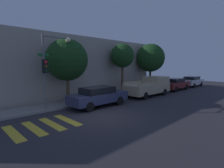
{
  "coord_description": "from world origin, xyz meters",
  "views": [
    {
      "loc": [
        -6.77,
        -7.94,
        3.14
      ],
      "look_at": [
        2.93,
        2.1,
        1.6
      ],
      "focal_mm": 28.0,
      "sensor_mm": 36.0,
      "label": 1
    }
  ],
  "objects_px": {
    "traffic_light_pole": "(51,61)",
    "sedan_near_corner": "(99,96)",
    "pickup_truck": "(149,86)",
    "tree_midblock": "(122,56)",
    "tree_far_end": "(151,58)",
    "sedan_middle": "(175,84)",
    "sedan_far_end": "(192,81)",
    "tree_near_corner": "(67,60)"
  },
  "relations": [
    {
      "from": "sedan_far_end",
      "to": "sedan_middle",
      "type": "bearing_deg",
      "value": 180.0
    },
    {
      "from": "traffic_light_pole",
      "to": "tree_near_corner",
      "type": "bearing_deg",
      "value": 31.23
    },
    {
      "from": "tree_near_corner",
      "to": "pickup_truck",
      "type": "bearing_deg",
      "value": -16.76
    },
    {
      "from": "traffic_light_pole",
      "to": "pickup_truck",
      "type": "distance_m",
      "value": 10.19
    },
    {
      "from": "traffic_light_pole",
      "to": "tree_near_corner",
      "type": "height_order",
      "value": "tree_near_corner"
    },
    {
      "from": "pickup_truck",
      "to": "tree_far_end",
      "type": "height_order",
      "value": "tree_far_end"
    },
    {
      "from": "pickup_truck",
      "to": "sedan_near_corner",
      "type": "bearing_deg",
      "value": 180.0
    },
    {
      "from": "traffic_light_pole",
      "to": "sedan_near_corner",
      "type": "bearing_deg",
      "value": -22.48
    },
    {
      "from": "sedan_near_corner",
      "to": "sedan_far_end",
      "type": "distance_m",
      "value": 17.57
    },
    {
      "from": "sedan_middle",
      "to": "tree_far_end",
      "type": "relative_size",
      "value": 0.8
    },
    {
      "from": "sedan_middle",
      "to": "sedan_far_end",
      "type": "distance_m",
      "value": 5.25
    },
    {
      "from": "sedan_near_corner",
      "to": "tree_near_corner",
      "type": "relative_size",
      "value": 0.9
    },
    {
      "from": "pickup_truck",
      "to": "tree_far_end",
      "type": "distance_m",
      "value": 5.32
    },
    {
      "from": "sedan_middle",
      "to": "sedan_far_end",
      "type": "relative_size",
      "value": 1.04
    },
    {
      "from": "sedan_middle",
      "to": "pickup_truck",
      "type": "bearing_deg",
      "value": -180.0
    },
    {
      "from": "sedan_near_corner",
      "to": "sedan_middle",
      "type": "xyz_separation_m",
      "value": [
        12.32,
        0.0,
        -0.0
      ]
    },
    {
      "from": "tree_far_end",
      "to": "traffic_light_pole",
      "type": "bearing_deg",
      "value": -175.23
    },
    {
      "from": "pickup_truck",
      "to": "sedan_far_end",
      "type": "distance_m",
      "value": 10.83
    },
    {
      "from": "sedan_near_corner",
      "to": "traffic_light_pole",
      "type": "bearing_deg",
      "value": 157.52
    },
    {
      "from": "sedan_middle",
      "to": "tree_midblock",
      "type": "height_order",
      "value": "tree_midblock"
    },
    {
      "from": "sedan_near_corner",
      "to": "tree_midblock",
      "type": "bearing_deg",
      "value": 24.54
    },
    {
      "from": "traffic_light_pole",
      "to": "sedan_near_corner",
      "type": "relative_size",
      "value": 1.1
    },
    {
      "from": "tree_near_corner",
      "to": "tree_far_end",
      "type": "bearing_deg",
      "value": 0.0
    },
    {
      "from": "traffic_light_pole",
      "to": "sedan_near_corner",
      "type": "distance_m",
      "value": 4.23
    },
    {
      "from": "traffic_light_pole",
      "to": "sedan_far_end",
      "type": "height_order",
      "value": "traffic_light_pole"
    },
    {
      "from": "pickup_truck",
      "to": "tree_near_corner",
      "type": "relative_size",
      "value": 1.05
    },
    {
      "from": "tree_midblock",
      "to": "tree_far_end",
      "type": "relative_size",
      "value": 0.93
    },
    {
      "from": "pickup_truck",
      "to": "tree_midblock",
      "type": "height_order",
      "value": "tree_midblock"
    },
    {
      "from": "sedan_middle",
      "to": "tree_near_corner",
      "type": "distance_m",
      "value": 14.01
    },
    {
      "from": "tree_midblock",
      "to": "tree_far_end",
      "type": "bearing_deg",
      "value": 0.0
    },
    {
      "from": "traffic_light_pole",
      "to": "sedan_far_end",
      "type": "relative_size",
      "value": 1.17
    },
    {
      "from": "pickup_truck",
      "to": "tree_midblock",
      "type": "distance_m",
      "value": 4.19
    },
    {
      "from": "sedan_near_corner",
      "to": "sedan_far_end",
      "type": "bearing_deg",
      "value": 0.0
    },
    {
      "from": "tree_near_corner",
      "to": "tree_midblock",
      "type": "bearing_deg",
      "value": 0.0
    },
    {
      "from": "sedan_far_end",
      "to": "tree_near_corner",
      "type": "xyz_separation_m",
      "value": [
        -18.78,
        2.39,
        2.74
      ]
    },
    {
      "from": "traffic_light_pole",
      "to": "sedan_middle",
      "type": "distance_m",
      "value": 15.66
    },
    {
      "from": "pickup_truck",
      "to": "tree_far_end",
      "type": "relative_size",
      "value": 0.95
    },
    {
      "from": "tree_near_corner",
      "to": "tree_midblock",
      "type": "relative_size",
      "value": 0.97
    },
    {
      "from": "traffic_light_pole",
      "to": "pickup_truck",
      "type": "height_order",
      "value": "traffic_light_pole"
    },
    {
      "from": "sedan_middle",
      "to": "sedan_far_end",
      "type": "xyz_separation_m",
      "value": [
        5.25,
        0.0,
        -0.01
      ]
    },
    {
      "from": "sedan_middle",
      "to": "tree_near_corner",
      "type": "height_order",
      "value": "tree_near_corner"
    },
    {
      "from": "sedan_near_corner",
      "to": "tree_far_end",
      "type": "bearing_deg",
      "value": 12.96
    }
  ]
}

